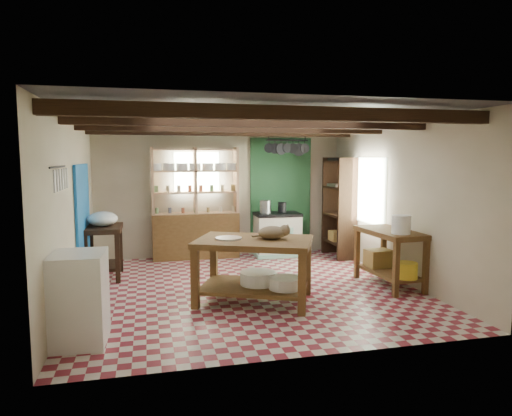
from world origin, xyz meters
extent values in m
cube|color=maroon|center=(0.00, 0.00, -0.01)|extent=(5.00, 5.00, 0.02)
cube|color=#49484E|center=(0.00, 0.00, 2.60)|extent=(5.00, 5.00, 0.02)
cube|color=beige|center=(0.00, 2.50, 1.30)|extent=(5.00, 0.04, 2.60)
cube|color=beige|center=(0.00, -2.50, 1.30)|extent=(5.00, 0.04, 2.60)
cube|color=beige|center=(-2.50, 0.00, 1.30)|extent=(0.04, 5.00, 2.60)
cube|color=beige|center=(2.50, 0.00, 1.30)|extent=(0.04, 5.00, 2.60)
cube|color=black|center=(0.00, 0.00, 2.48)|extent=(5.00, 3.80, 0.15)
cube|color=#165FAB|center=(-2.47, 0.90, 1.10)|extent=(0.04, 1.40, 1.60)
cube|color=#20502B|center=(1.25, 2.47, 1.25)|extent=(1.30, 0.04, 2.30)
cube|color=white|center=(-0.50, 2.48, 1.70)|extent=(0.90, 0.02, 0.80)
cube|color=white|center=(2.48, 1.00, 1.40)|extent=(0.02, 1.30, 1.20)
cube|color=black|center=(-2.44, -1.20, 1.78)|extent=(0.06, 0.90, 0.28)
cube|color=black|center=(1.25, 2.05, 2.18)|extent=(0.86, 0.12, 0.36)
cube|color=tan|center=(-0.55, 2.31, 1.10)|extent=(1.70, 0.34, 2.20)
cube|color=black|center=(2.28, 1.80, 1.00)|extent=(0.40, 0.86, 2.00)
cube|color=brown|center=(-0.06, -0.63, 0.44)|extent=(1.85, 1.59, 0.88)
cube|color=beige|center=(1.09, 2.15, 0.44)|extent=(0.91, 0.62, 0.88)
cube|color=black|center=(-2.20, 1.17, 0.44)|extent=(0.60, 0.87, 0.87)
cube|color=white|center=(-2.22, -1.57, 0.49)|extent=(0.58, 0.68, 0.99)
cube|color=brown|center=(2.18, -0.36, 0.44)|extent=(0.69, 1.27, 0.88)
ellipsoid|color=#846C4D|center=(0.19, -0.69, 0.97)|extent=(0.46, 0.40, 0.18)
cylinder|color=#A09FA7|center=(-0.40, -0.53, 0.89)|extent=(0.49, 0.49, 0.02)
cylinder|color=white|center=(0.01, -0.61, 0.32)|extent=(0.67, 0.67, 0.18)
cylinder|color=white|center=(0.31, -0.91, 0.31)|extent=(0.59, 0.59, 0.16)
cylinder|color=#A09FA7|center=(0.84, 2.15, 1.01)|extent=(0.23, 0.23, 0.26)
cylinder|color=black|center=(1.19, 2.15, 0.99)|extent=(0.17, 0.17, 0.21)
ellipsoid|color=white|center=(-2.20, 1.17, 0.99)|extent=(0.49, 0.49, 0.24)
cylinder|color=white|center=(2.15, -0.71, 1.02)|extent=(0.29, 0.29, 0.28)
cube|color=#A08140|center=(2.16, -0.06, 0.37)|extent=(0.41, 0.34, 0.28)
cylinder|color=gold|center=(2.21, -0.81, 0.35)|extent=(0.34, 0.34, 0.23)
camera|label=1|loc=(-1.48, -6.67, 2.01)|focal=32.00mm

